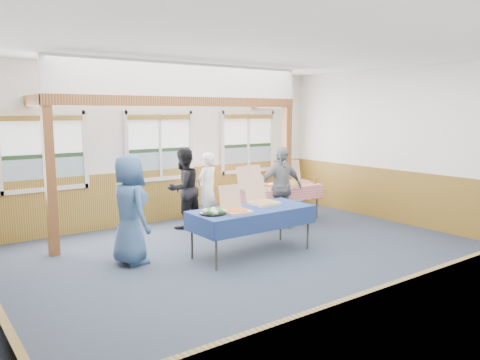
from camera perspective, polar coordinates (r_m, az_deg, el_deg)
name	(u,v)px	position (r m, az deg, el deg)	size (l,w,h in m)	color
floor	(263,263)	(7.32, 2.87, -10.02)	(8.00, 8.00, 0.00)	#283141
ceiling	(265,49)	(7.01, 3.07, 15.67)	(8.00, 8.00, 0.00)	white
wall_back	(159,146)	(9.94, -9.85, 4.14)	(8.00, 8.00, 0.00)	silver
wall_right	(421,147)	(9.99, 21.15, 3.73)	(8.00, 8.00, 0.00)	silver
wainscot_back	(161,195)	(10.05, -9.64, -1.85)	(7.98, 0.05, 1.10)	brown
wainscot_right	(417,199)	(10.10, 20.76, -2.23)	(0.05, 6.98, 1.10)	brown
window_left	(43,147)	(9.12, -22.84, 3.75)	(1.56, 0.10, 1.46)	silver
window_mid	(160,142)	(9.90, -9.75, 4.58)	(1.56, 0.10, 1.46)	silver
window_right	(248,138)	(11.11, 0.98, 5.09)	(1.56, 0.10, 1.46)	silver
post_left	(50,182)	(8.00, -22.12, -0.21)	(0.15, 0.15, 2.40)	#5F2715
post_right	(287,162)	(10.38, 5.70, 2.18)	(0.15, 0.15, 2.40)	#5F2715
cross_beam	(187,102)	(8.86, -6.51, 9.48)	(5.15, 0.18, 0.18)	#5F2715
table_left	(252,211)	(7.57, 1.46, -3.86)	(2.18, 1.43, 0.76)	#2F2F2F
table_right	(277,188)	(9.88, 4.59, -1.03)	(2.06, 1.59, 0.76)	#2F2F2F
pizza_box_a	(236,209)	(7.23, -0.51, -3.50)	(0.41, 0.48, 0.41)	#CDA989
pizza_box_b	(262,200)	(7.89, 2.76, -2.48)	(0.42, 0.51, 0.46)	#CDA989
pizza_box_c	(252,187)	(9.32, 1.46, -0.81)	(0.46, 0.55, 0.45)	#CDA989
pizza_box_d	(259,183)	(9.79, 2.31, -0.38)	(0.40, 0.49, 0.43)	#CDA989
pizza_box_e	(289,182)	(9.96, 5.95, -0.27)	(0.47, 0.54, 0.43)	#CDA989
pizza_box_f	(296,179)	(10.40, 6.85, 0.10)	(0.54, 0.61, 0.47)	#CDA989
veggie_tray	(213,212)	(7.13, -3.33, -3.94)	(0.40, 0.40, 0.09)	black
drink_glass	(315,180)	(10.25, 9.12, -0.03)	(0.07, 0.07, 0.15)	olive
woman_white	(207,189)	(9.49, -4.03, -1.14)	(0.54, 0.36, 1.49)	white
woman_black	(183,188)	(9.33, -6.91, -1.04)	(0.77, 0.60, 1.59)	black
man_blue	(130,210)	(7.26, -13.30, -3.53)	(0.82, 0.53, 1.68)	#314F7C
person_grey	(281,187)	(9.34, 5.00, -0.89)	(0.95, 0.40, 1.63)	gray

